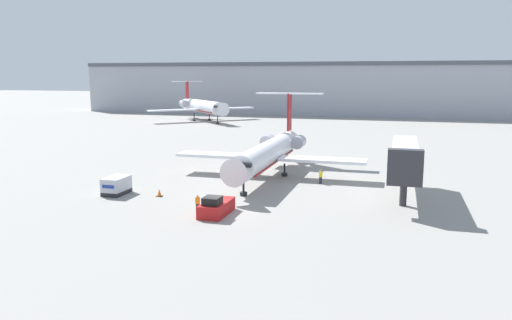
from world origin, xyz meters
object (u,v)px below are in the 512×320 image
(pushback_tug, at_px, (216,207))
(worker_by_wing, at_px, (321,176))
(airplane_parked_far_left, at_px, (203,106))
(worker_near_tug, at_px, (198,203))
(jet_bridge, at_px, (405,157))
(airplane_main, at_px, (269,152))
(traffic_cone_left, at_px, (159,193))
(luggage_cart, at_px, (116,186))

(pushback_tug, bearing_deg, worker_by_wing, 65.32)
(pushback_tug, height_order, airplane_parked_far_left, airplane_parked_far_left)
(worker_near_tug, bearing_deg, worker_by_wing, 59.00)
(worker_near_tug, xyz_separation_m, airplane_parked_far_left, (-35.21, 87.99, 3.23))
(jet_bridge, bearing_deg, airplane_main, 156.49)
(pushback_tug, relative_size, traffic_cone_left, 5.90)
(airplane_main, height_order, luggage_cart, airplane_main)
(airplane_main, distance_m, pushback_tug, 18.68)
(pushback_tug, xyz_separation_m, airplane_parked_far_left, (-37.24, 88.38, 3.37))
(worker_near_tug, height_order, jet_bridge, jet_bridge)
(pushback_tug, xyz_separation_m, luggage_cart, (-13.35, 4.52, 0.23))
(worker_by_wing, distance_m, traffic_cone_left, 19.27)
(luggage_cart, bearing_deg, pushback_tug, -18.71)
(worker_near_tug, xyz_separation_m, worker_by_wing, (9.39, 15.62, 0.03))
(worker_near_tug, distance_m, worker_by_wing, 18.22)
(worker_near_tug, relative_size, worker_by_wing, 0.97)
(pushback_tug, relative_size, worker_near_tug, 2.87)
(traffic_cone_left, xyz_separation_m, jet_bridge, (25.21, 6.42, 4.07))
(airplane_parked_far_left, distance_m, jet_bridge, 94.16)
(airplane_main, xyz_separation_m, pushback_tug, (-0.26, -18.52, -2.45))
(airplane_parked_far_left, bearing_deg, worker_by_wing, -58.36)
(airplane_parked_far_left, height_order, jet_bridge, airplane_parked_far_left)
(luggage_cart, relative_size, jet_bridge, 0.22)
(jet_bridge, bearing_deg, worker_by_wing, 153.60)
(airplane_main, relative_size, worker_near_tug, 16.59)
(jet_bridge, bearing_deg, pushback_tug, -146.14)
(pushback_tug, relative_size, worker_by_wing, 2.79)
(worker_near_tug, xyz_separation_m, traffic_cone_left, (-6.34, 4.50, -0.47))
(luggage_cart, relative_size, worker_near_tug, 1.97)
(pushback_tug, distance_m, traffic_cone_left, 9.69)
(worker_by_wing, height_order, jet_bridge, jet_bridge)
(pushback_tug, relative_size, jet_bridge, 0.32)
(luggage_cart, height_order, traffic_cone_left, luggage_cart)
(jet_bridge, bearing_deg, luggage_cart, -167.34)
(pushback_tug, distance_m, luggage_cart, 14.09)
(pushback_tug, height_order, worker_by_wing, pushback_tug)
(pushback_tug, xyz_separation_m, jet_bridge, (16.85, 11.30, 3.73))
(luggage_cart, relative_size, worker_by_wing, 1.92)
(luggage_cart, distance_m, worker_by_wing, 23.68)
(airplane_parked_far_left, bearing_deg, jet_bridge, -54.95)
(worker_near_tug, height_order, traffic_cone_left, worker_near_tug)
(worker_near_tug, bearing_deg, luggage_cart, 159.95)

